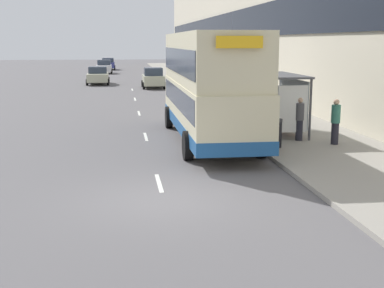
% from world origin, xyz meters
% --- Properties ---
extents(ground_plane, '(220.00, 220.00, 0.00)m').
position_xyz_m(ground_plane, '(0.00, 0.00, 0.00)').
color(ground_plane, '#5B595B').
extents(pavement, '(5.00, 93.00, 0.14)m').
position_xyz_m(pavement, '(6.50, 38.50, 0.07)').
color(pavement, gray).
rests_on(pavement, ground_plane).
extents(terrace_facade, '(3.10, 93.00, 12.14)m').
position_xyz_m(terrace_facade, '(10.49, 38.50, 6.07)').
color(terrace_facade, beige).
rests_on(terrace_facade, ground_plane).
extents(lane_mark_0, '(0.12, 2.00, 0.01)m').
position_xyz_m(lane_mark_0, '(0.00, 1.67, 0.01)').
color(lane_mark_0, silver).
rests_on(lane_mark_0, ground_plane).
extents(lane_mark_1, '(0.12, 2.00, 0.01)m').
position_xyz_m(lane_mark_1, '(0.00, 9.27, 0.01)').
color(lane_mark_1, silver).
rests_on(lane_mark_1, ground_plane).
extents(lane_mark_2, '(0.12, 2.00, 0.01)m').
position_xyz_m(lane_mark_2, '(0.00, 16.86, 0.01)').
color(lane_mark_2, silver).
rests_on(lane_mark_2, ground_plane).
extents(lane_mark_3, '(0.12, 2.00, 0.01)m').
position_xyz_m(lane_mark_3, '(0.00, 24.46, 0.01)').
color(lane_mark_3, silver).
rests_on(lane_mark_3, ground_plane).
extents(lane_mark_4, '(0.12, 2.00, 0.01)m').
position_xyz_m(lane_mark_4, '(0.00, 32.05, 0.01)').
color(lane_mark_4, silver).
rests_on(lane_mark_4, ground_plane).
extents(bus_shelter, '(1.60, 4.20, 2.48)m').
position_xyz_m(bus_shelter, '(5.77, 8.50, 1.88)').
color(bus_shelter, '#4C4C51').
rests_on(bus_shelter, ground_plane).
extents(double_decker_bus_near, '(2.85, 10.79, 4.30)m').
position_xyz_m(double_decker_bus_near, '(2.47, 7.93, 2.28)').
color(double_decker_bus_near, beige).
rests_on(double_decker_bus_near, ground_plane).
extents(car_0, '(2.03, 3.84, 1.69)m').
position_xyz_m(car_0, '(-2.92, 56.09, 0.84)').
color(car_0, silver).
rests_on(car_0, ground_plane).
extents(car_1, '(1.93, 4.02, 1.76)m').
position_xyz_m(car_1, '(1.86, 33.49, 0.87)').
color(car_1, '#B7B799').
rests_on(car_1, ground_plane).
extents(car_2, '(2.02, 4.15, 1.66)m').
position_xyz_m(car_2, '(-2.60, 65.41, 0.83)').
color(car_2, navy).
rests_on(car_2, ground_plane).
extents(car_3, '(2.09, 4.53, 1.65)m').
position_xyz_m(car_3, '(-3.05, 38.46, 0.83)').
color(car_3, '#B7B799').
rests_on(car_3, ground_plane).
extents(pedestrian_at_shelter, '(0.34, 0.34, 1.70)m').
position_xyz_m(pedestrian_at_shelter, '(5.89, 6.89, 1.01)').
color(pedestrian_at_shelter, '#23232D').
rests_on(pedestrian_at_shelter, ground_plane).
extents(pedestrian_1, '(0.35, 0.35, 1.75)m').
position_xyz_m(pedestrian_1, '(5.51, 12.99, 1.03)').
color(pedestrian_1, '#23232D').
rests_on(pedestrian_1, ground_plane).
extents(pedestrian_2, '(0.34, 0.34, 1.72)m').
position_xyz_m(pedestrian_2, '(6.97, 5.94, 1.02)').
color(pedestrian_2, '#23232D').
rests_on(pedestrian_2, ground_plane).
extents(litter_bin, '(0.55, 0.55, 1.05)m').
position_xyz_m(litter_bin, '(4.55, 5.69, 0.67)').
color(litter_bin, black).
rests_on(litter_bin, ground_plane).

